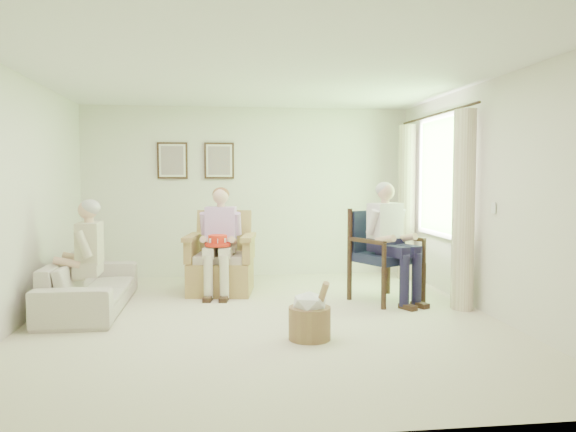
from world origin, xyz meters
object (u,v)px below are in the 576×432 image
object	(u,v)px
wicker_armchair	(221,267)
hatbox	(310,316)
wood_armchair	(384,251)
person_wicker	(221,233)
person_sofa	(85,251)
person_dark	(389,232)
sofa	(91,284)
red_hat	(218,242)

from	to	relation	value
wicker_armchair	hatbox	distance (m)	2.43
wood_armchair	person_wicker	xyz separation A→B (m)	(-2.02, 0.54, 0.20)
wicker_armchair	person_sofa	distance (m)	1.85
wicker_armchair	hatbox	bearing A→B (deg)	-61.78
person_dark	hatbox	xyz separation A→B (m)	(-1.21, -1.42, -0.63)
person_dark	person_sofa	bearing A→B (deg)	155.80
person_dark	wood_armchair	bearing A→B (deg)	63.52
person_dark	hatbox	bearing A→B (deg)	-156.77
wood_armchair	sofa	xyz separation A→B (m)	(-3.53, -0.09, -0.31)
sofa	red_hat	xyz separation A→B (m)	(1.47, 0.43, 0.42)
wood_armchair	hatbox	size ratio (longest dim) A/B	1.89
wood_armchair	hatbox	bearing A→B (deg)	-153.40
person_dark	person_sofa	distance (m)	3.53
person_dark	red_hat	distance (m)	2.13
red_hat	sofa	bearing A→B (deg)	-163.50
person_wicker	wood_armchair	bearing A→B (deg)	-6.43
wood_armchair	person_dark	distance (m)	0.31
wood_armchair	sofa	bearing A→B (deg)	155.01
red_hat	hatbox	bearing A→B (deg)	-66.28
person_sofa	red_hat	distance (m)	1.61
person_dark	red_hat	world-z (taller)	person_dark
wood_armchair	hatbox	world-z (taller)	wood_armchair
sofa	person_dark	world-z (taller)	person_dark
wood_armchair	person_wicker	world-z (taller)	person_wicker
person_sofa	sofa	bearing A→B (deg)	179.01
person_wicker	person_sofa	distance (m)	1.74
person_sofa	person_dark	bearing A→B (deg)	91.29
wicker_armchair	person_sofa	bearing A→B (deg)	-137.57
hatbox	wicker_armchair	bearing A→B (deg)	109.62
wood_armchair	hatbox	xyz separation A→B (m)	(-1.21, -1.61, -0.38)
person_dark	person_sofa	size ratio (longest dim) A/B	1.15
wicker_armchair	person_sofa	world-z (taller)	person_sofa
sofa	wicker_armchair	bearing A→B (deg)	-62.66
person_sofa	red_hat	world-z (taller)	person_sofa
person_wicker	person_dark	distance (m)	2.15
sofa	red_hat	bearing A→B (deg)	-73.50
sofa	hatbox	size ratio (longest dim) A/B	3.45
wicker_armchair	person_dark	size ratio (longest dim) A/B	0.75
person_sofa	hatbox	size ratio (longest dim) A/B	2.14
wicker_armchair	person_dark	world-z (taller)	person_dark
wicker_armchair	red_hat	xyz separation A→B (m)	(-0.04, -0.34, 0.38)
person_sofa	hatbox	distance (m)	2.70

